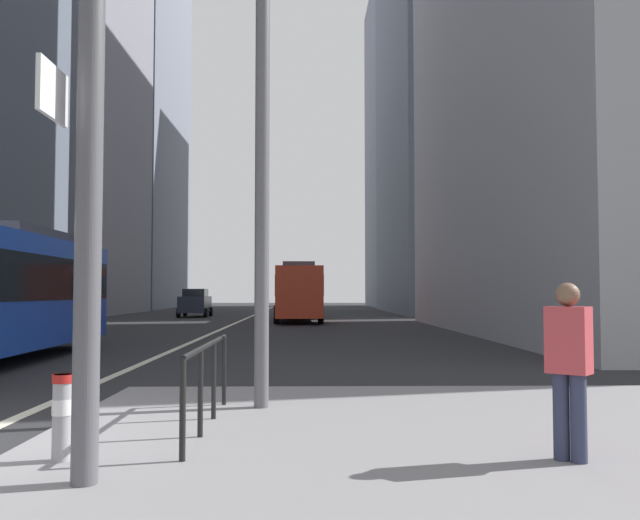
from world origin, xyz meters
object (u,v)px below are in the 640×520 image
Objects in this scene: city_bus_red_receding at (298,290)px; bollard_right at (62,412)px; car_receding_near at (294,300)px; car_oncoming_mid at (195,303)px; pedestrian_waiting at (569,362)px; street_lamp_post at (263,38)px.

bollard_right is at bearing -92.89° from city_bus_red_receding.
car_oncoming_mid is at bearing -114.79° from car_receding_near.
bollard_right is (5.51, -40.59, -0.39)m from car_oncoming_mid.
city_bus_red_receding is 7.10× the size of pedestrian_waiting.
car_receding_near is 54.93m from bollard_right.
car_receding_near is at bearing 88.85° from bollard_right.
street_lamp_post is at bearing 59.98° from bollard_right.
bollard_right is (-1.72, -33.98, -1.24)m from city_bus_red_receding.
city_bus_red_receding is at bearing 95.07° from pedestrian_waiting.
car_oncoming_mid is 5.72× the size of bollard_right.
city_bus_red_receding is at bearing -42.45° from car_oncoming_mid.
street_lamp_post is (0.56, -52.04, 4.29)m from car_receding_near.
pedestrian_waiting is at bearing -1.29° from bollard_right.
car_oncoming_mid is (-7.23, 6.61, -0.85)m from city_bus_red_receding.
city_bus_red_receding reaches higher than bollard_right.
car_receding_near reaches higher than pedestrian_waiting.
city_bus_red_receding is 1.47× the size of street_lamp_post.
city_bus_red_receding reaches higher than car_oncoming_mid.
pedestrian_waiting is at bearing -86.22° from car_receding_near.
car_oncoming_mid is 15.77m from car_receding_near.
pedestrian_waiting is at bearing -75.87° from car_oncoming_mid.
street_lamp_post reaches higher than pedestrian_waiting.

